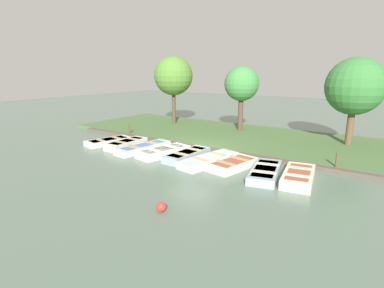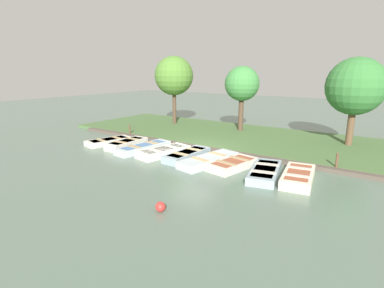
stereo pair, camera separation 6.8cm
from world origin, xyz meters
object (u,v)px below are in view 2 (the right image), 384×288
(rowboat_4, at_px, (187,155))
(rowboat_5, at_px, (209,160))
(rowboat_8, at_px, (298,176))
(park_tree_far_left, at_px, (174,76))
(rowboat_2, at_px, (144,148))
(rowboat_0, at_px, (109,141))
(park_tree_left, at_px, (242,84))
(park_tree_center, at_px, (356,87))
(rowboat_3, at_px, (163,152))
(rowboat_1, at_px, (127,144))
(rowboat_6, at_px, (233,164))
(mooring_post_near, at_px, (130,130))
(mooring_post_far, at_px, (337,162))
(buoy, at_px, (160,207))
(rowboat_7, at_px, (265,172))

(rowboat_4, distance_m, rowboat_5, 1.42)
(rowboat_8, bearing_deg, park_tree_far_left, -130.30)
(rowboat_2, bearing_deg, rowboat_0, -83.24)
(park_tree_left, relative_size, park_tree_center, 0.92)
(rowboat_3, xyz_separation_m, park_tree_left, (-7.83, 0.80, 3.32))
(rowboat_0, relative_size, rowboat_1, 1.07)
(rowboat_6, height_order, mooring_post_near, mooring_post_near)
(mooring_post_far, height_order, park_tree_far_left, park_tree_far_left)
(park_tree_left, bearing_deg, rowboat_3, -5.84)
(rowboat_4, height_order, park_tree_center, park_tree_center)
(rowboat_3, xyz_separation_m, park_tree_center, (-7.40, 8.02, 3.38))
(rowboat_2, relative_size, mooring_post_near, 4.04)
(mooring_post_near, bearing_deg, park_tree_center, 110.94)
(rowboat_8, xyz_separation_m, buoy, (5.37, -2.90, -0.04))
(rowboat_2, height_order, mooring_post_far, mooring_post_far)
(rowboat_7, xyz_separation_m, park_tree_left, (-7.87, -4.97, 3.34))
(rowboat_1, relative_size, park_tree_left, 0.57)
(rowboat_8, bearing_deg, rowboat_5, -98.25)
(rowboat_2, distance_m, mooring_post_far, 10.01)
(rowboat_6, bearing_deg, park_tree_center, 163.26)
(rowboat_4, height_order, park_tree_far_left, park_tree_far_left)
(rowboat_4, relative_size, mooring_post_far, 3.47)
(park_tree_far_left, bearing_deg, rowboat_8, 59.04)
(mooring_post_far, height_order, park_tree_center, park_tree_center)
(rowboat_3, xyz_separation_m, rowboat_6, (-0.16, 4.12, -0.02))
(rowboat_8, bearing_deg, buoy, -37.71)
(rowboat_2, relative_size, park_tree_far_left, 0.62)
(rowboat_5, relative_size, mooring_post_near, 4.10)
(rowboat_3, bearing_deg, rowboat_8, 103.50)
(rowboat_2, bearing_deg, rowboat_1, -84.88)
(park_tree_far_left, bearing_deg, rowboat_2, 25.27)
(rowboat_7, height_order, park_tree_far_left, park_tree_far_left)
(buoy, xyz_separation_m, park_tree_left, (-13.06, -3.44, 3.36))
(rowboat_0, distance_m, park_tree_left, 10.00)
(mooring_post_far, xyz_separation_m, buoy, (7.63, -3.96, -0.27))
(rowboat_1, relative_size, buoy, 8.30)
(park_tree_far_left, bearing_deg, rowboat_0, 3.90)
(rowboat_1, bearing_deg, rowboat_0, -90.65)
(rowboat_1, bearing_deg, rowboat_5, 87.41)
(rowboat_4, height_order, mooring_post_far, mooring_post_far)
(park_tree_far_left, distance_m, park_tree_center, 13.03)
(rowboat_6, height_order, buoy, rowboat_6)
(rowboat_1, height_order, rowboat_2, rowboat_1)
(rowboat_5, height_order, park_tree_far_left, park_tree_far_left)
(rowboat_4, distance_m, mooring_post_far, 7.12)
(mooring_post_near, relative_size, mooring_post_far, 1.00)
(rowboat_6, bearing_deg, rowboat_2, -77.27)
(rowboat_6, relative_size, park_tree_center, 0.54)
(mooring_post_far, bearing_deg, park_tree_far_left, -110.82)
(rowboat_0, distance_m, rowboat_3, 4.50)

